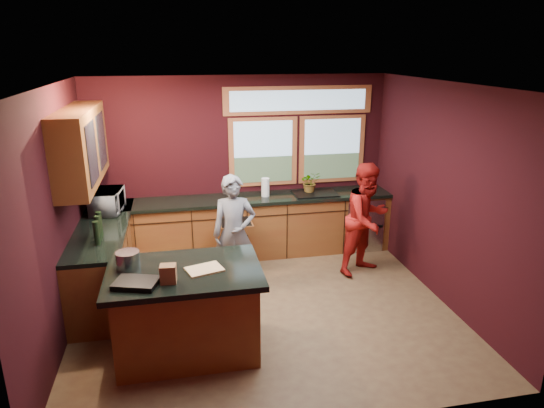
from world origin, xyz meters
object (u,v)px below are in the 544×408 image
object	(u,v)px
island	(187,311)
person_red	(367,219)
cutting_board	(204,269)
stock_pot	(128,260)
person_grey	(234,233)

from	to	relation	value
island	person_red	world-z (taller)	person_red
island	person_red	distance (m)	2.96
cutting_board	stock_pot	world-z (taller)	stock_pot
person_grey	stock_pot	xyz separation A→B (m)	(-1.22, -1.19, 0.26)
person_red	stock_pot	distance (m)	3.38
person_grey	island	bearing A→B (deg)	-112.86
stock_pot	person_grey	bearing A→B (deg)	44.21
person_red	stock_pot	world-z (taller)	person_red
person_grey	person_red	distance (m)	1.89
cutting_board	stock_pot	xyz separation A→B (m)	(-0.75, 0.20, 0.08)
person_grey	stock_pot	bearing A→B (deg)	-132.04
person_red	stock_pot	bearing A→B (deg)	176.06
person_grey	cutting_board	world-z (taller)	person_grey
person_grey	person_red	xyz separation A→B (m)	(1.88, 0.12, 0.02)
stock_pot	island	bearing A→B (deg)	-15.26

